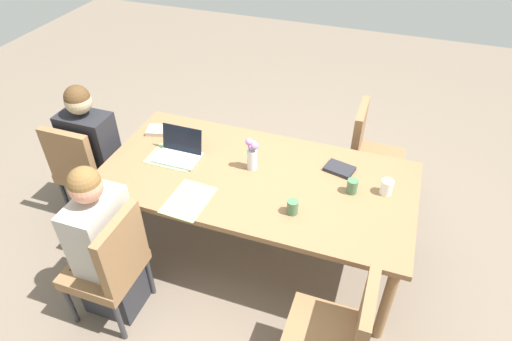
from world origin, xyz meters
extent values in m
plane|color=#756656|center=(0.00, 0.00, 0.00)|extent=(10.00, 10.00, 0.00)
cube|color=olive|center=(0.00, 0.00, 0.71)|extent=(2.21, 1.09, 0.04)
cylinder|color=olive|center=(-1.02, -0.47, 0.35)|extent=(0.07, 0.07, 0.69)
cylinder|color=olive|center=(1.02, -0.47, 0.35)|extent=(0.07, 0.07, 0.69)
cylinder|color=olive|center=(-1.02, 0.47, 0.35)|extent=(0.07, 0.07, 0.69)
cylinder|color=olive|center=(1.02, 0.47, 0.35)|extent=(0.07, 0.07, 0.69)
cube|color=olive|center=(-0.75, -0.86, 0.41)|extent=(0.44, 0.44, 0.08)
cube|color=olive|center=(-0.56, -0.86, 0.68)|extent=(0.06, 0.42, 0.45)
cylinder|color=#333338|center=(-0.94, -1.05, 0.18)|extent=(0.04, 0.04, 0.37)
cylinder|color=#333338|center=(-0.94, -0.67, 0.18)|extent=(0.04, 0.04, 0.37)
cylinder|color=#333338|center=(-0.56, -1.05, 0.18)|extent=(0.04, 0.04, 0.37)
cylinder|color=#333338|center=(-0.56, -0.67, 0.18)|extent=(0.04, 0.04, 0.37)
cube|color=#2D2D33|center=(-0.75, -0.80, 0.23)|extent=(0.36, 0.34, 0.45)
cube|color=#B7B2A8|center=(-0.75, -0.80, 0.70)|extent=(0.24, 0.40, 0.50)
sphere|color=tan|center=(-0.75, -0.80, 1.07)|extent=(0.20, 0.20, 0.20)
sphere|color=brown|center=(-0.75, -0.80, 1.10)|extent=(0.19, 0.19, 0.19)
cube|color=olive|center=(-1.46, 0.00, 0.41)|extent=(0.44, 0.44, 0.08)
cube|color=olive|center=(-1.46, -0.19, 0.68)|extent=(0.42, 0.06, 0.45)
cylinder|color=#333338|center=(-1.65, 0.19, 0.18)|extent=(0.04, 0.04, 0.37)
cylinder|color=#333338|center=(-1.27, 0.19, 0.18)|extent=(0.04, 0.04, 0.37)
cylinder|color=#333338|center=(-1.65, -0.19, 0.18)|extent=(0.04, 0.04, 0.37)
cylinder|color=#333338|center=(-1.27, -0.19, 0.18)|extent=(0.04, 0.04, 0.37)
cube|color=#2D2D33|center=(-1.40, 0.00, 0.23)|extent=(0.34, 0.36, 0.45)
cube|color=#232328|center=(-1.40, 0.00, 0.70)|extent=(0.40, 0.24, 0.50)
sphere|color=tan|center=(-1.40, 0.00, 1.07)|extent=(0.20, 0.20, 0.20)
sphere|color=#51381E|center=(-1.40, 0.00, 1.10)|extent=(0.19, 0.19, 0.19)
cube|color=olive|center=(0.78, 0.90, 0.41)|extent=(0.44, 0.44, 0.08)
cube|color=olive|center=(0.59, 0.90, 0.68)|extent=(0.06, 0.42, 0.45)
cylinder|color=#333338|center=(0.97, 1.09, 0.18)|extent=(0.04, 0.04, 0.37)
cylinder|color=#333338|center=(0.97, 0.71, 0.18)|extent=(0.04, 0.04, 0.37)
cylinder|color=#333338|center=(0.59, 1.09, 0.18)|extent=(0.04, 0.04, 0.37)
cylinder|color=#333338|center=(0.59, 0.71, 0.18)|extent=(0.04, 0.04, 0.37)
cube|color=olive|center=(0.71, -0.86, 0.41)|extent=(0.44, 0.44, 0.08)
cube|color=olive|center=(0.90, -0.86, 0.68)|extent=(0.06, 0.42, 0.45)
cylinder|color=#333338|center=(0.52, -0.67, 0.18)|extent=(0.04, 0.04, 0.37)
cylinder|color=#333338|center=(0.90, -0.67, 0.18)|extent=(0.04, 0.04, 0.37)
cylinder|color=silver|center=(-0.06, 0.08, 0.81)|extent=(0.07, 0.07, 0.15)
sphere|color=#B27AC6|center=(-0.04, 0.07, 0.94)|extent=(0.06, 0.06, 0.06)
cylinder|color=#477A3D|center=(-0.04, 0.07, 0.91)|extent=(0.01, 0.01, 0.05)
sphere|color=#B27AC6|center=(-0.05, 0.09, 0.93)|extent=(0.06, 0.06, 0.06)
cylinder|color=#477A3D|center=(-0.05, 0.09, 0.91)|extent=(0.01, 0.01, 0.05)
sphere|color=#B27AC6|center=(-0.08, 0.07, 0.96)|extent=(0.05, 0.05, 0.05)
cylinder|color=#477A3D|center=(-0.08, 0.07, 0.93)|extent=(0.01, 0.01, 0.08)
sphere|color=#B27AC6|center=(-0.06, 0.07, 0.93)|extent=(0.05, 0.05, 0.05)
cylinder|color=#477A3D|center=(-0.06, 0.07, 0.91)|extent=(0.01, 0.01, 0.04)
cube|color=#7FAD70|center=(-0.34, -0.39, 0.74)|extent=(0.28, 0.37, 0.00)
cube|color=#7FAD70|center=(-0.66, 0.00, 0.74)|extent=(0.36, 0.26, 0.00)
cube|color=silver|center=(-0.61, 0.00, 0.75)|extent=(0.32, 0.22, 0.02)
cube|color=black|center=(-0.61, 0.09, 0.85)|extent=(0.31, 0.05, 0.20)
cylinder|color=#47704C|center=(0.34, -0.27, 0.78)|extent=(0.07, 0.07, 0.10)
cylinder|color=white|center=(0.88, 0.12, 0.79)|extent=(0.08, 0.08, 0.11)
cylinder|color=#47704C|center=(0.66, 0.05, 0.78)|extent=(0.07, 0.07, 0.10)
cube|color=#28282D|center=(0.54, 0.26, 0.75)|extent=(0.23, 0.18, 0.03)
cube|color=#B2A38E|center=(-0.92, 0.27, 0.75)|extent=(0.23, 0.19, 0.03)
camera|label=1|loc=(0.79, -2.26, 2.70)|focal=30.81mm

